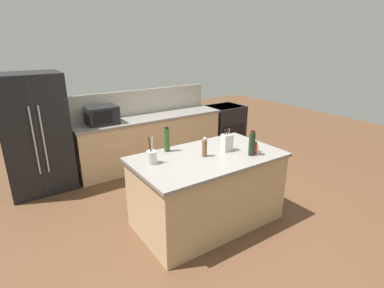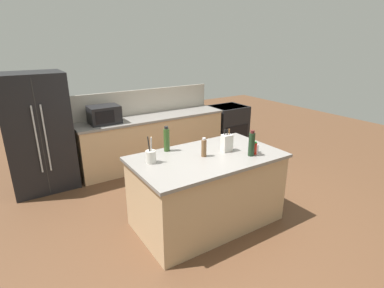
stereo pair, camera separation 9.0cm
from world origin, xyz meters
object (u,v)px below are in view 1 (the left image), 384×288
at_px(range_oven, 225,126).
at_px(hot_sauce_bottle, 255,148).
at_px(refrigerator, 35,134).
at_px(utensil_crock, 152,157).
at_px(microwave, 102,115).
at_px(knife_block, 227,142).
at_px(salt_shaker, 257,148).
at_px(olive_oil_bottle, 167,140).
at_px(wine_bottle, 252,143).
at_px(pepper_grinder, 205,148).

relative_size(range_oven, hot_sauce_bottle, 5.62).
relative_size(refrigerator, utensil_crock, 5.77).
relative_size(refrigerator, microwave, 3.65).
relative_size(utensil_crock, hot_sauce_bottle, 1.95).
bearing_deg(knife_block, salt_shaker, -37.78).
bearing_deg(knife_block, range_oven, 52.83).
distance_m(salt_shaker, olive_oil_bottle, 1.15).
bearing_deg(refrigerator, wine_bottle, -50.55).
relative_size(knife_block, pepper_grinder, 1.21).
height_order(microwave, utensil_crock, utensil_crock).
height_order(knife_block, hot_sauce_bottle, knife_block).
relative_size(range_oven, knife_block, 3.17).
bearing_deg(olive_oil_bottle, wine_bottle, -41.59).
bearing_deg(salt_shaker, hot_sauce_bottle, -153.71).
bearing_deg(salt_shaker, olive_oil_bottle, 144.61).
distance_m(microwave, utensil_crock, 2.03).
distance_m(refrigerator, olive_oil_bottle, 2.25).
bearing_deg(microwave, wine_bottle, -67.18).
xyz_separation_m(olive_oil_bottle, hot_sauce_bottle, (0.87, -0.70, -0.08)).
bearing_deg(salt_shaker, wine_bottle, -163.16).
bearing_deg(olive_oil_bottle, hot_sauce_bottle, -38.73).
xyz_separation_m(wine_bottle, hot_sauce_bottle, (0.07, 0.01, -0.08)).
height_order(knife_block, olive_oil_bottle, olive_oil_bottle).
relative_size(refrigerator, hot_sauce_bottle, 11.28).
bearing_deg(refrigerator, pepper_grinder, -54.80).
relative_size(knife_block, hot_sauce_bottle, 1.77).
relative_size(range_oven, microwave, 1.82).
height_order(microwave, knife_block, microwave).
xyz_separation_m(utensil_crock, olive_oil_bottle, (0.34, 0.25, 0.07)).
relative_size(range_oven, salt_shaker, 8.55).
xyz_separation_m(knife_block, olive_oil_bottle, (-0.64, 0.42, 0.04)).
relative_size(refrigerator, salt_shaker, 17.17).
xyz_separation_m(range_oven, wine_bottle, (-1.69, -2.49, 0.63)).
relative_size(wine_bottle, olive_oil_bottle, 0.98).
xyz_separation_m(wine_bottle, olive_oil_bottle, (-0.80, 0.71, 0.00)).
bearing_deg(utensil_crock, salt_shaker, -18.08).
height_order(knife_block, pepper_grinder, knife_block).
bearing_deg(hot_sauce_bottle, wine_bottle, -172.59).
bearing_deg(utensil_crock, range_oven, 35.67).
relative_size(refrigerator, olive_oil_bottle, 5.60).
height_order(salt_shaker, pepper_grinder, pepper_grinder).
height_order(microwave, hot_sauce_bottle, microwave).
relative_size(microwave, hot_sauce_bottle, 3.09).
relative_size(microwave, knife_block, 1.75).
bearing_deg(range_oven, salt_shaker, -122.31).
height_order(range_oven, utensil_crock, utensil_crock).
bearing_deg(range_oven, utensil_crock, -144.33).
height_order(microwave, salt_shaker, microwave).
xyz_separation_m(microwave, knife_block, (0.89, -2.19, -0.04)).
height_order(refrigerator, knife_block, refrigerator).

